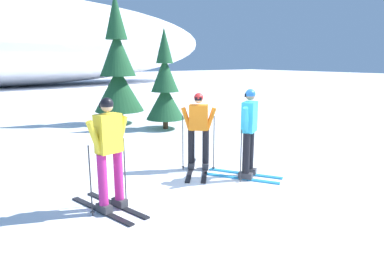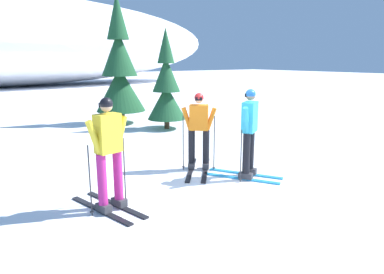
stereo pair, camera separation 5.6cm
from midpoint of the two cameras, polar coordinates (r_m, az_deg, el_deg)
name	(u,v)px [view 1 (the left image)]	position (r m, az deg, el deg)	size (l,w,h in m)	color
ground_plane	(212,187)	(6.91, 3.11, -8.07)	(120.00, 120.00, 0.00)	white
skier_yellow_jacket	(109,153)	(5.72, -13.64, -2.51)	(0.79, 1.65, 1.86)	black
skier_cyan_jacket	(249,131)	(7.26, 9.00, 0.90)	(1.22, 1.60, 1.85)	#2893CC
skier_orange_jacket	(198,130)	(7.73, 0.86, 1.10)	(1.42, 1.58, 1.72)	black
pine_tree_right	(118,71)	(13.73, -12.10, 10.54)	(1.86, 1.86, 4.83)	#47301E
pine_tree_far_right	(165,87)	(12.41, -4.56, 8.05)	(1.36, 1.36, 3.51)	#47301E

